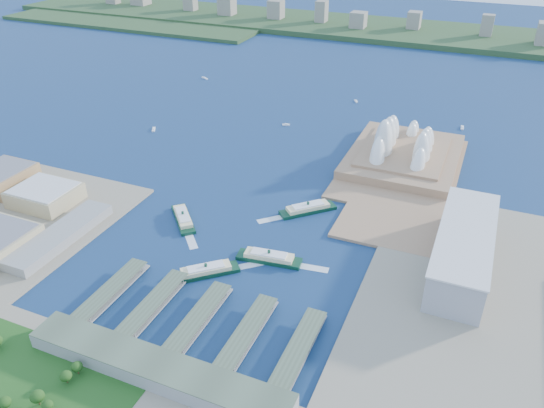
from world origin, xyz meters
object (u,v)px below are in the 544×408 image
at_px(toaster_building, 463,249).
at_px(ferry_a, 183,216).
at_px(ferry_b, 308,207).
at_px(ferry_d, 269,255).
at_px(opera_house, 406,138).
at_px(ferry_c, 206,269).

relative_size(toaster_building, ferry_a, 2.68).
height_order(ferry_b, ferry_d, ferry_b).
xyz_separation_m(toaster_building, ferry_d, (-162.98, -58.06, -14.80)).
relative_size(opera_house, toaster_building, 1.16).
bearing_deg(ferry_b, toaster_building, 31.93).
xyz_separation_m(ferry_a, ferry_d, (109.02, -28.34, 0.23)).
height_order(opera_house, ferry_c, opera_house).
distance_m(ferry_a, ferry_d, 112.65).
height_order(toaster_building, ferry_b, toaster_building).
bearing_deg(ferry_b, opera_house, 112.16).
bearing_deg(ferry_d, ferry_c, 125.48).
distance_m(opera_house, toaster_building, 219.62).
height_order(opera_house, ferry_d, opera_house).
xyz_separation_m(toaster_building, ferry_c, (-206.56, -98.34, -14.91)).
xyz_separation_m(ferry_b, ferry_c, (-47.08, -136.53, -0.23)).
relative_size(ferry_a, ferry_c, 0.98).
height_order(ferry_a, ferry_b, ferry_b).
xyz_separation_m(opera_house, ferry_d, (-72.98, -258.06, -26.30)).
bearing_deg(ferry_c, ferry_a, 2.00).
bearing_deg(opera_house, ferry_c, -111.34).
bearing_deg(ferry_c, ferry_d, -88.88).
height_order(toaster_building, ferry_d, toaster_building).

